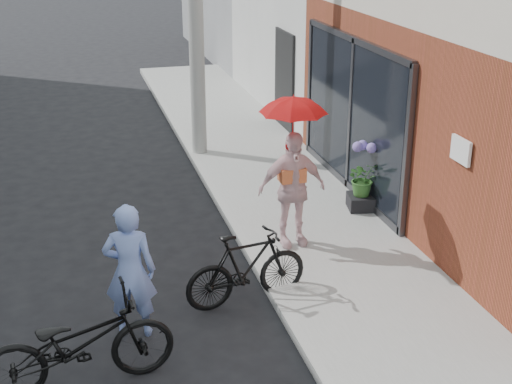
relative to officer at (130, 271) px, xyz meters
name	(u,v)px	position (x,y,z in m)	size (l,w,h in m)	color
ground	(207,330)	(0.81, -0.15, -0.79)	(80.00, 80.00, 0.00)	black
sidewalk	(319,233)	(2.91, 1.85, -0.73)	(2.20, 24.00, 0.12)	gray
curb	(243,242)	(1.75, 1.85, -0.73)	(0.12, 24.00, 0.12)	#9E9E99
officer	(130,271)	(0.00, 0.00, 0.00)	(0.58, 0.38, 1.58)	#7F99E3
bike_left	(78,344)	(-0.61, -0.83, -0.29)	(0.66, 1.90, 1.00)	black
bike_right	(247,268)	(1.41, 0.33, -0.32)	(0.44, 1.56, 0.94)	black
kimono_woman	(292,189)	(2.36, 1.53, 0.14)	(0.95, 0.40, 1.63)	beige
parasol	(293,104)	(2.36, 1.53, 1.33)	(0.86, 0.86, 0.75)	red
planter	(362,202)	(3.81, 2.41, -0.56)	(0.43, 0.43, 0.22)	black
potted_plant	(363,178)	(3.81, 2.41, -0.17)	(0.50, 0.44, 0.56)	#336628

